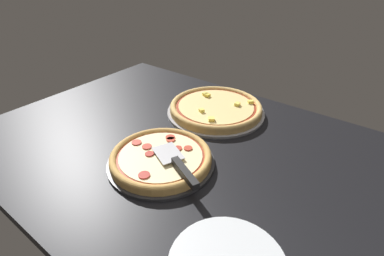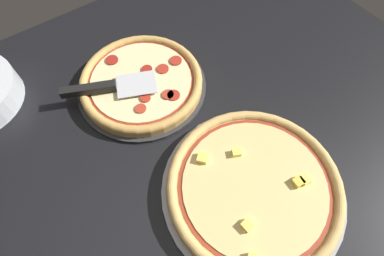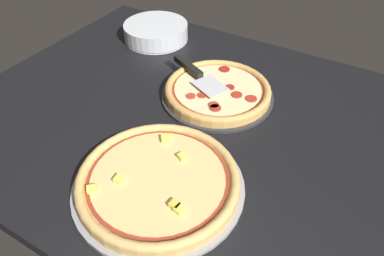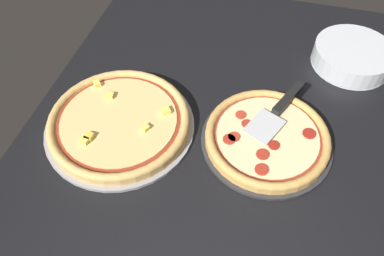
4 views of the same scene
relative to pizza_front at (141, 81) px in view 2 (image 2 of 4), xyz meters
The scene contains 6 objects.
ground_plane 13.62cm from the pizza_front, 103.80° to the left, with size 145.90×106.29×3.60cm, color black.
pizza_pan_front 2.08cm from the pizza_front, 38.07° to the right, with size 34.86×34.86×1.00cm, color #2D2D30.
pizza_front is the anchor object (origin of this frame).
pizza_pan_back 39.96cm from the pizza_front, 97.41° to the left, with size 40.93×40.93×1.00cm, color #939399.
pizza_back 39.91cm from the pizza_front, 97.41° to the left, with size 38.48×38.48×3.81cm.
serving_spatula 10.93cm from the pizza_front, 13.67° to the right, with size 23.87×14.40×2.00cm.
Camera 2 is at (21.43, 36.61, 65.65)cm, focal length 28.00 mm.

